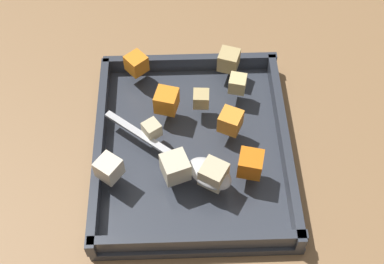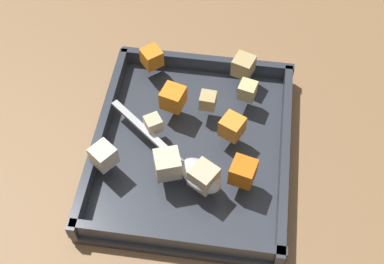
# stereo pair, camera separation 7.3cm
# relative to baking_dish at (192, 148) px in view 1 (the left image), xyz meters

# --- Properties ---
(ground_plane) EXTENTS (4.00, 4.00, 0.00)m
(ground_plane) POSITION_rel_baking_dish_xyz_m (0.00, 0.00, -0.01)
(ground_plane) COLOR #936D47
(baking_dish) EXTENTS (0.32, 0.28, 0.04)m
(baking_dish) POSITION_rel_baking_dish_xyz_m (0.00, 0.00, 0.00)
(baking_dish) COLOR #333842
(baking_dish) RESTS_ON ground_plane
(carrot_chunk_far_right) EXTENTS (0.04, 0.04, 0.03)m
(carrot_chunk_far_right) POSITION_rel_baking_dish_xyz_m (-0.05, -0.04, 0.05)
(carrot_chunk_far_right) COLOR orange
(carrot_chunk_far_right) RESTS_ON baking_dish
(carrot_chunk_back_center) EXTENTS (0.04, 0.04, 0.03)m
(carrot_chunk_back_center) POSITION_rel_baking_dish_xyz_m (0.06, 0.08, 0.05)
(carrot_chunk_back_center) COLOR orange
(carrot_chunk_back_center) RESTS_ON baking_dish
(carrot_chunk_under_handle) EXTENTS (0.04, 0.04, 0.03)m
(carrot_chunk_under_handle) POSITION_rel_baking_dish_xyz_m (-0.01, 0.06, 0.04)
(carrot_chunk_under_handle) COLOR orange
(carrot_chunk_under_handle) RESTS_ON baking_dish
(carrot_chunk_mid_right) EXTENTS (0.04, 0.04, 0.03)m
(carrot_chunk_mid_right) POSITION_rel_baking_dish_xyz_m (-0.13, -0.08, 0.04)
(carrot_chunk_mid_right) COLOR orange
(carrot_chunk_mid_right) RESTS_ON baking_dish
(potato_chunk_near_right) EXTENTS (0.04, 0.04, 0.03)m
(potato_chunk_near_right) POSITION_rel_baking_dish_xyz_m (-0.13, 0.06, 0.04)
(potato_chunk_near_right) COLOR tan
(potato_chunk_near_right) RESTS_ON baking_dish
(potato_chunk_corner_nw) EXTENTS (0.03, 0.03, 0.02)m
(potato_chunk_corner_nw) POSITION_rel_baking_dish_xyz_m (-0.01, -0.06, 0.04)
(potato_chunk_corner_nw) COLOR beige
(potato_chunk_corner_nw) RESTS_ON baking_dish
(potato_chunk_rim_edge) EXTENTS (0.02, 0.02, 0.02)m
(potato_chunk_rim_edge) POSITION_rel_baking_dish_xyz_m (-0.06, 0.02, 0.04)
(potato_chunk_rim_edge) COLOR tan
(potato_chunk_rim_edge) RESTS_ON baking_dish
(potato_chunk_near_left) EXTENTS (0.03, 0.03, 0.02)m
(potato_chunk_near_left) POSITION_rel_baking_dish_xyz_m (-0.09, 0.07, 0.04)
(potato_chunk_near_left) COLOR #E0CC89
(potato_chunk_near_left) RESTS_ON baking_dish
(potato_chunk_heap_top) EXTENTS (0.04, 0.04, 0.03)m
(potato_chunk_heap_top) POSITION_rel_baking_dish_xyz_m (0.07, 0.03, 0.05)
(potato_chunk_heap_top) COLOR beige
(potato_chunk_heap_top) RESTS_ON baking_dish
(parsnip_chunk_center) EXTENTS (0.04, 0.04, 0.03)m
(parsnip_chunk_center) POSITION_rel_baking_dish_xyz_m (0.06, -0.11, 0.04)
(parsnip_chunk_center) COLOR silver
(parsnip_chunk_center) RESTS_ON baking_dish
(parsnip_chunk_far_left) EXTENTS (0.04, 0.04, 0.03)m
(parsnip_chunk_far_left) POSITION_rel_baking_dish_xyz_m (0.06, -0.02, 0.05)
(parsnip_chunk_far_left) COLOR beige
(parsnip_chunk_far_left) RESTS_ON baking_dish
(serving_spoon) EXTENTS (0.16, 0.19, 0.02)m
(serving_spoon) POSITION_rel_baking_dish_xyz_m (0.06, 0.01, 0.04)
(serving_spoon) COLOR silver
(serving_spoon) RESTS_ON baking_dish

